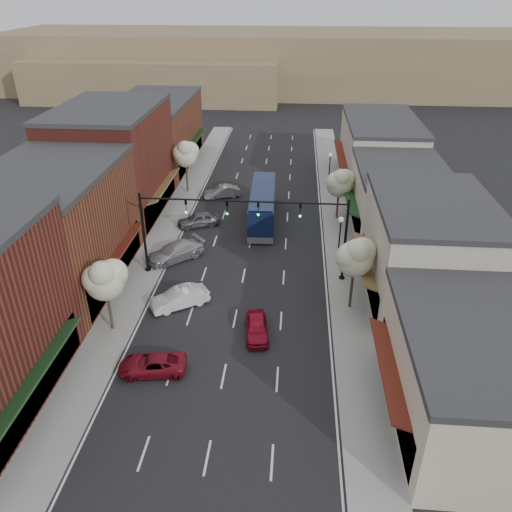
% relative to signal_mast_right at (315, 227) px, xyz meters
% --- Properties ---
extents(ground, '(160.00, 160.00, 0.00)m').
position_rel_signal_mast_right_xyz_m(ground, '(-5.62, -8.00, -4.62)').
color(ground, black).
rests_on(ground, ground).
extents(sidewalk_left, '(2.80, 73.00, 0.15)m').
position_rel_signal_mast_right_xyz_m(sidewalk_left, '(-14.02, 10.50, -4.55)').
color(sidewalk_left, gray).
rests_on(sidewalk_left, ground).
extents(sidewalk_right, '(2.80, 73.00, 0.15)m').
position_rel_signal_mast_right_xyz_m(sidewalk_right, '(2.78, 10.50, -4.55)').
color(sidewalk_right, gray).
rests_on(sidewalk_right, ground).
extents(curb_left, '(0.25, 73.00, 0.17)m').
position_rel_signal_mast_right_xyz_m(curb_left, '(-12.62, 10.50, -4.55)').
color(curb_left, gray).
rests_on(curb_left, ground).
extents(curb_right, '(0.25, 73.00, 0.17)m').
position_rel_signal_mast_right_xyz_m(curb_right, '(1.38, 10.50, -4.55)').
color(curb_right, gray).
rests_on(curb_right, ground).
extents(bldg_left_midnear, '(10.14, 14.10, 9.40)m').
position_rel_signal_mast_right_xyz_m(bldg_left_midnear, '(-19.85, -2.00, 0.03)').
color(bldg_left_midnear, brown).
rests_on(bldg_left_midnear, ground).
extents(bldg_left_midfar, '(10.14, 14.10, 10.90)m').
position_rel_signal_mast_right_xyz_m(bldg_left_midfar, '(-19.86, 12.00, 0.78)').
color(bldg_left_midfar, maroon).
rests_on(bldg_left_midfar, ground).
extents(bldg_left_far, '(10.14, 18.10, 8.40)m').
position_rel_signal_mast_right_xyz_m(bldg_left_far, '(-19.84, 28.00, -0.46)').
color(bldg_left_far, brown).
rests_on(bldg_left_far, ground).
extents(bldg_right_near, '(9.14, 12.10, 5.90)m').
position_rel_signal_mast_right_xyz_m(bldg_right_near, '(8.07, -14.00, -1.70)').
color(bldg_right_near, beige).
rests_on(bldg_right_near, ground).
extents(bldg_right_midnear, '(9.14, 12.10, 7.90)m').
position_rel_signal_mast_right_xyz_m(bldg_right_midnear, '(8.10, -2.00, -0.72)').
color(bldg_right_midnear, beige).
rests_on(bldg_right_midnear, ground).
extents(bldg_right_midfar, '(9.14, 12.10, 6.40)m').
position_rel_signal_mast_right_xyz_m(bldg_right_midfar, '(8.08, 10.00, -1.46)').
color(bldg_right_midfar, beige).
rests_on(bldg_right_midfar, ground).
extents(bldg_right_far, '(9.14, 16.10, 7.40)m').
position_rel_signal_mast_right_xyz_m(bldg_right_far, '(8.09, 24.00, -0.96)').
color(bldg_right_far, beige).
rests_on(bldg_right_far, ground).
extents(hill_far, '(120.00, 30.00, 12.00)m').
position_rel_signal_mast_right_xyz_m(hill_far, '(-5.62, 82.00, 1.38)').
color(hill_far, '#7A6647').
rests_on(hill_far, ground).
extents(hill_near, '(50.00, 20.00, 8.00)m').
position_rel_signal_mast_right_xyz_m(hill_near, '(-30.62, 70.00, -0.62)').
color(hill_near, '#7A6647').
rests_on(hill_near, ground).
extents(signal_mast_right, '(8.22, 0.46, 7.00)m').
position_rel_signal_mast_right_xyz_m(signal_mast_right, '(0.00, 0.00, 0.00)').
color(signal_mast_right, black).
rests_on(signal_mast_right, ground).
extents(signal_mast_left, '(8.22, 0.46, 7.00)m').
position_rel_signal_mast_right_xyz_m(signal_mast_left, '(-11.24, 0.00, 0.00)').
color(signal_mast_left, black).
rests_on(signal_mast_left, ground).
extents(tree_right_near, '(2.85, 2.65, 5.95)m').
position_rel_signal_mast_right_xyz_m(tree_right_near, '(2.73, -4.05, -0.17)').
color(tree_right_near, '#47382B').
rests_on(tree_right_near, ground).
extents(tree_right_far, '(2.85, 2.65, 5.43)m').
position_rel_signal_mast_right_xyz_m(tree_right_far, '(2.73, 11.95, -0.63)').
color(tree_right_far, '#47382B').
rests_on(tree_right_far, ground).
extents(tree_left_near, '(2.85, 2.65, 5.69)m').
position_rel_signal_mast_right_xyz_m(tree_left_near, '(-13.87, -8.05, -0.40)').
color(tree_left_near, '#47382B').
rests_on(tree_left_near, ground).
extents(tree_left_far, '(2.85, 2.65, 6.13)m').
position_rel_signal_mast_right_xyz_m(tree_left_far, '(-13.87, 17.95, -0.02)').
color(tree_left_far, '#47382B').
rests_on(tree_left_far, ground).
extents(lamp_post_near, '(0.44, 0.44, 4.44)m').
position_rel_signal_mast_right_xyz_m(lamp_post_near, '(2.18, 2.50, -1.62)').
color(lamp_post_near, black).
rests_on(lamp_post_near, ground).
extents(lamp_post_far, '(0.44, 0.44, 4.44)m').
position_rel_signal_mast_right_xyz_m(lamp_post_far, '(2.18, 20.00, -1.62)').
color(lamp_post_far, black).
rests_on(lamp_post_far, ground).
extents(coach_bus, '(2.74, 11.02, 3.35)m').
position_rel_signal_mast_right_xyz_m(coach_bus, '(-4.82, 10.89, -2.87)').
color(coach_bus, '#0E1939').
rests_on(coach_bus, ground).
extents(red_hatchback, '(2.00, 3.94, 1.28)m').
position_rel_signal_mast_right_xyz_m(red_hatchback, '(-3.92, -7.76, -3.98)').
color(red_hatchback, maroon).
rests_on(red_hatchback, ground).
extents(parked_car_a, '(4.43, 2.49, 1.17)m').
position_rel_signal_mast_right_xyz_m(parked_car_a, '(-10.03, -11.96, -4.04)').
color(parked_car_a, maroon).
rests_on(parked_car_a, ground).
extents(parked_car_b, '(4.47, 3.59, 1.43)m').
position_rel_signal_mast_right_xyz_m(parked_car_b, '(-9.89, -4.74, -3.91)').
color(parked_car_b, silver).
rests_on(parked_car_b, ground).
extents(parked_car_c, '(5.28, 5.07, 1.51)m').
position_rel_signal_mast_right_xyz_m(parked_car_c, '(-11.82, 2.25, -3.87)').
color(parked_car_c, '#ABABB0').
rests_on(parked_car_c, ground).
extents(parked_car_d, '(4.42, 3.18, 1.40)m').
position_rel_signal_mast_right_xyz_m(parked_car_d, '(-11.03, 9.11, -3.92)').
color(parked_car_d, '#585C60').
rests_on(parked_car_d, ground).
extents(parked_car_e, '(4.30, 2.77, 1.34)m').
position_rel_signal_mast_right_xyz_m(parked_car_e, '(-9.83, 16.75, -3.95)').
color(parked_car_e, '#A3A4A9').
rests_on(parked_car_e, ground).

